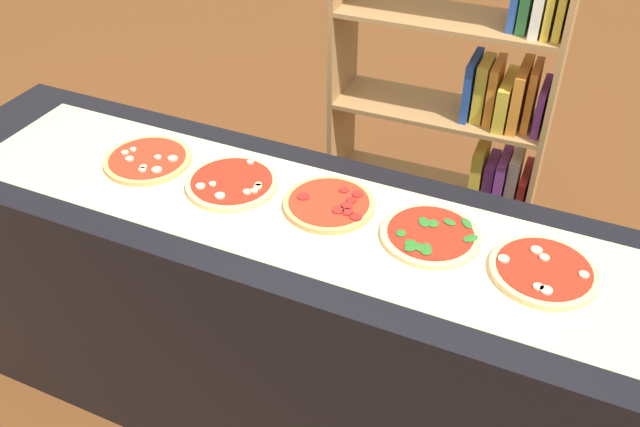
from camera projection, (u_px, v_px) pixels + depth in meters
The scene contains 9 objects.
ground_plane at pixel (320, 420), 2.48m from camera, with size 12.00×12.00×0.00m, color brown.
counter at pixel (320, 332), 2.20m from camera, with size 2.60×0.63×0.91m, color black.
parchment_paper at pixel (320, 219), 1.93m from camera, with size 2.22×0.46×0.00m, color beige.
pizza_mushroom_0 at pixel (148, 160), 2.15m from camera, with size 0.27×0.27×0.02m.
pizza_mushroom_1 at pixel (232, 183), 2.05m from camera, with size 0.27×0.27×0.03m.
pizza_pepperoni_2 at pixel (329, 204), 1.96m from camera, with size 0.26×0.26×0.02m.
pizza_spinach_3 at pixel (430, 235), 1.86m from camera, with size 0.27×0.27×0.02m.
pizza_mushroom_4 at pixel (544, 271), 1.74m from camera, with size 0.27×0.27×0.03m.
bookshelf at pixel (469, 124), 2.72m from camera, with size 0.85×0.31×1.52m.
Camera 1 is at (0.63, -1.38, 2.10)m, focal length 38.85 mm.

